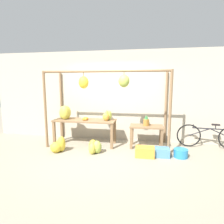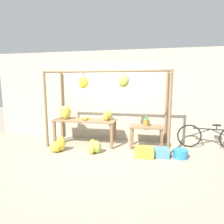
{
  "view_description": "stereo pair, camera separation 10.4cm",
  "coord_description": "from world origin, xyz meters",
  "views": [
    {
      "loc": [
        1.07,
        -4.32,
        1.8
      ],
      "look_at": [
        0.14,
        0.82,
        1.0
      ],
      "focal_mm": 30.0,
      "sensor_mm": 36.0,
      "label": 1
    },
    {
      "loc": [
        1.17,
        -4.3,
        1.8
      ],
      "look_at": [
        0.14,
        0.82,
        1.0
      ],
      "focal_mm": 30.0,
      "sensor_mm": 36.0,
      "label": 2
    }
  ],
  "objects": [
    {
      "name": "display_table_side",
      "position": [
        1.11,
        0.88,
        0.49
      ],
      "size": [
        0.92,
        0.5,
        0.63
      ],
      "color": "brown",
      "rests_on": "ground_plane"
    },
    {
      "name": "orange_pile",
      "position": [
        -0.63,
        0.76,
        0.79
      ],
      "size": [
        0.14,
        0.19,
        0.09
      ],
      "color": "orange",
      "rests_on": "display_table_main"
    },
    {
      "name": "ground_plane",
      "position": [
        0.0,
        0.0,
        0.0
      ],
      "size": [
        20.0,
        20.0,
        0.0
      ],
      "primitive_type": "plane",
      "color": "gray"
    },
    {
      "name": "fruit_crate_white",
      "position": [
        1.08,
        0.18,
        0.12
      ],
      "size": [
        0.47,
        0.32,
        0.24
      ],
      "color": "orange",
      "rests_on": "ground_plane"
    },
    {
      "name": "blue_bucket",
      "position": [
        1.95,
        0.29,
        0.1
      ],
      "size": [
        0.34,
        0.34,
        0.21
      ],
      "color": "teal",
      "rests_on": "ground_plane"
    },
    {
      "name": "shop_wall_back",
      "position": [
        0.0,
        1.52,
        1.4
      ],
      "size": [
        8.0,
        0.08,
        2.8
      ],
      "color": "#B2A893",
      "rests_on": "ground_plane"
    },
    {
      "name": "banana_pile_ground_left",
      "position": [
        -1.17,
        0.12,
        0.17
      ],
      "size": [
        0.44,
        0.51,
        0.42
      ],
      "color": "gold",
      "rests_on": "ground_plane"
    },
    {
      "name": "fruit_crate_purple",
      "position": [
        1.47,
        0.26,
        0.11
      ],
      "size": [
        0.42,
        0.28,
        0.22
      ],
      "color": "#4C84B2",
      "rests_on": "ground_plane"
    },
    {
      "name": "display_table_main",
      "position": [
        -0.67,
        0.82,
        0.64
      ],
      "size": [
        1.8,
        0.61,
        0.75
      ],
      "color": "brown",
      "rests_on": "ground_plane"
    },
    {
      "name": "banana_pile_ground_right",
      "position": [
        -0.21,
        0.17,
        0.17
      ],
      "size": [
        0.39,
        0.36,
        0.36
      ],
      "color": "#9EB247",
      "rests_on": "ground_plane"
    },
    {
      "name": "parked_bicycle",
      "position": [
        2.85,
        1.12,
        0.34
      ],
      "size": [
        1.73,
        0.17,
        0.7
      ],
      "color": "black",
      "rests_on": "ground_plane"
    },
    {
      "name": "papaya_pile",
      "position": [
        -0.0,
        0.83,
        0.87
      ],
      "size": [
        0.26,
        0.25,
        0.29
      ],
      "color": "#93A33D",
      "rests_on": "display_table_main"
    },
    {
      "name": "stall_awning",
      "position": [
        0.01,
        0.64,
        1.54
      ],
      "size": [
        3.41,
        1.17,
        2.13
      ],
      "color": "brown",
      "rests_on": "ground_plane"
    },
    {
      "name": "pineapple_cluster",
      "position": [
        1.11,
        0.9,
        0.75
      ],
      "size": [
        0.16,
        0.21,
        0.3
      ],
      "color": "#A3702D",
      "rests_on": "display_table_side"
    },
    {
      "name": "banana_pile_on_table",
      "position": [
        -1.29,
        0.85,
        0.94
      ],
      "size": [
        0.4,
        0.46,
        0.41
      ],
      "color": "gold",
      "rests_on": "display_table_main"
    }
  ]
}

